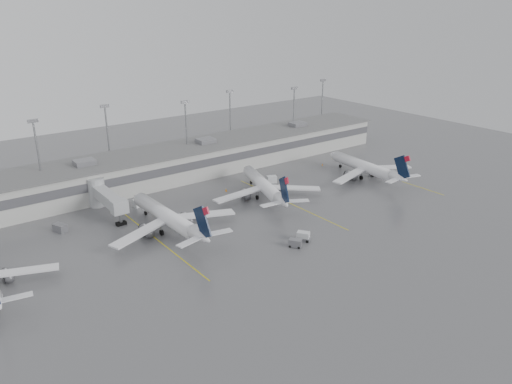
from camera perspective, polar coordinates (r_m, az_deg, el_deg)
ground at (r=95.55m, az=5.03°, el=-7.87°), size 260.00×260.00×0.00m
terminal at (r=138.96m, az=-10.99°, el=2.98°), size 152.00×17.00×9.45m
light_masts at (r=141.91m, az=-12.25°, el=6.56°), size 142.40×8.00×20.60m
jet_bridge_right at (r=120.99m, az=-17.07°, el=-0.41°), size 4.00×17.20×7.00m
stand_markings at (r=112.60m, az=-3.11°, el=-3.20°), size 105.25×40.00×0.01m
jet_mid_left at (r=107.16m, az=-9.91°, el=-2.86°), size 29.20×32.74×10.59m
jet_mid_right at (r=124.02m, az=0.99°, el=0.70°), size 26.62×30.33×10.14m
jet_far_right at (r=141.98m, az=12.50°, el=2.81°), size 27.74×31.21×10.10m
baggage_tug at (r=103.13m, az=5.41°, el=-5.16°), size 3.15×3.44×1.89m
baggage_cart at (r=100.35m, az=4.51°, el=-5.83°), size 2.63×2.90×1.63m
gse_uld_b at (r=122.91m, az=-13.31°, el=-1.20°), size 2.87×2.27×1.79m
gse_uld_c at (r=135.59m, az=1.80°, el=1.46°), size 3.03×2.54×1.83m
gse_loader at (r=114.26m, az=-21.49°, el=-3.85°), size 2.77×3.33×1.78m
cone_b at (r=118.21m, az=-11.82°, el=-2.27°), size 0.40×0.40×0.64m
cone_c at (r=129.47m, az=-3.44°, el=0.24°), size 0.49×0.49×0.78m
cone_d at (r=151.53m, az=7.59°, el=3.14°), size 0.38×0.38×0.61m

